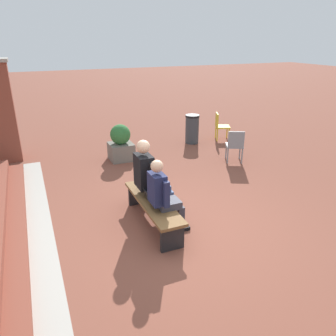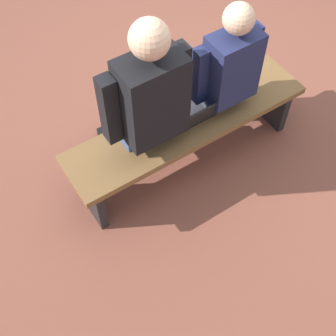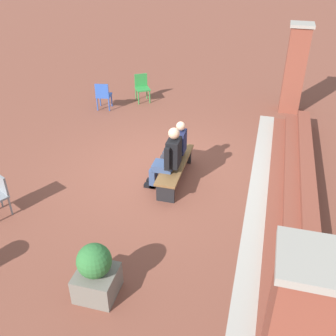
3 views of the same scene
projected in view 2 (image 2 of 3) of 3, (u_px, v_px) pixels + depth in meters
The scene contains 5 objects.
ground_plane at pixel (189, 111), 3.88m from camera, with size 60.00×60.00×0.00m, color brown.
bench at pixel (187, 129), 3.31m from camera, with size 1.80×0.44×0.45m.
person_student at pixel (221, 72), 3.16m from camera, with size 0.51×0.64×1.28m.
person_adult at pixel (143, 101), 2.92m from camera, with size 0.59×0.75×1.43m.
laptop at pixel (192, 115), 3.19m from camera, with size 0.32×0.29×0.21m.
Camera 2 is at (1.59, 2.10, 2.90)m, focal length 50.00 mm.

